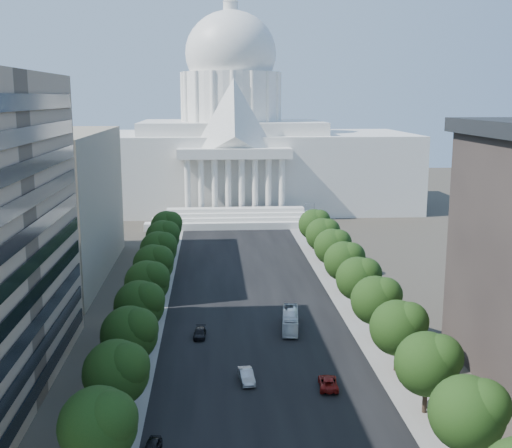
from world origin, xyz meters
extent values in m
cube|color=black|center=(0.00, 90.00, 0.00)|extent=(30.00, 260.00, 0.01)
cube|color=gray|center=(-19.00, 90.00, 0.00)|extent=(8.00, 260.00, 0.02)
cube|color=gray|center=(19.00, 90.00, 0.00)|extent=(8.00, 260.00, 0.02)
cube|color=white|center=(0.00, 185.00, 12.50)|extent=(120.00, 50.00, 25.00)
cube|color=white|center=(0.00, 185.00, 27.00)|extent=(60.00, 40.00, 4.00)
cube|color=white|center=(0.00, 158.00, 20.50)|extent=(34.00, 8.00, 3.00)
cylinder|color=white|center=(0.00, 185.00, 37.00)|extent=(32.00, 32.00, 16.00)
ellipsoid|color=white|center=(0.00, 185.00, 51.00)|extent=(30.00, 30.00, 27.60)
cylinder|color=white|center=(0.00, 185.00, 64.00)|extent=(4.80, 4.80, 7.00)
cube|color=gray|center=(-48.00, 100.00, 15.00)|extent=(38.00, 52.00, 30.00)
sphere|color=black|center=(-18.00, 24.00, 6.17)|extent=(7.60, 7.60, 7.60)
sphere|color=black|center=(-16.67, 23.24, 7.31)|extent=(5.32, 5.32, 5.32)
cylinder|color=#33261C|center=(-18.00, 36.00, 1.47)|extent=(0.56, 0.56, 2.94)
sphere|color=black|center=(-18.00, 36.00, 6.17)|extent=(7.60, 7.60, 7.60)
sphere|color=black|center=(-16.67, 35.24, 7.31)|extent=(5.32, 5.32, 5.32)
cylinder|color=#33261C|center=(-18.00, 48.00, 1.47)|extent=(0.56, 0.56, 2.94)
sphere|color=black|center=(-18.00, 48.00, 6.17)|extent=(7.60, 7.60, 7.60)
sphere|color=black|center=(-16.67, 47.24, 7.31)|extent=(5.32, 5.32, 5.32)
cylinder|color=#33261C|center=(-18.00, 60.00, 1.47)|extent=(0.56, 0.56, 2.94)
sphere|color=black|center=(-18.00, 60.00, 6.17)|extent=(7.60, 7.60, 7.60)
sphere|color=black|center=(-16.67, 59.24, 7.31)|extent=(5.32, 5.32, 5.32)
cylinder|color=#33261C|center=(-18.00, 72.00, 1.47)|extent=(0.56, 0.56, 2.94)
sphere|color=black|center=(-18.00, 72.00, 6.17)|extent=(7.60, 7.60, 7.60)
sphere|color=black|center=(-16.67, 71.24, 7.31)|extent=(5.32, 5.32, 5.32)
cylinder|color=#33261C|center=(-18.00, 84.00, 1.47)|extent=(0.56, 0.56, 2.94)
sphere|color=black|center=(-18.00, 84.00, 6.17)|extent=(7.60, 7.60, 7.60)
sphere|color=black|center=(-16.67, 83.24, 7.31)|extent=(5.32, 5.32, 5.32)
cylinder|color=#33261C|center=(-18.00, 96.00, 1.47)|extent=(0.56, 0.56, 2.94)
sphere|color=black|center=(-18.00, 96.00, 6.17)|extent=(7.60, 7.60, 7.60)
sphere|color=black|center=(-16.67, 95.24, 7.31)|extent=(5.32, 5.32, 5.32)
cylinder|color=#33261C|center=(-18.00, 108.00, 1.47)|extent=(0.56, 0.56, 2.94)
sphere|color=black|center=(-18.00, 108.00, 6.17)|extent=(7.60, 7.60, 7.60)
sphere|color=black|center=(-16.67, 107.24, 7.31)|extent=(5.32, 5.32, 5.32)
cylinder|color=#33261C|center=(-18.00, 120.00, 1.47)|extent=(0.56, 0.56, 2.94)
sphere|color=black|center=(-18.00, 120.00, 6.17)|extent=(7.60, 7.60, 7.60)
sphere|color=black|center=(-16.67, 119.24, 7.31)|extent=(5.32, 5.32, 5.32)
sphere|color=black|center=(18.00, 24.00, 6.17)|extent=(7.60, 7.60, 7.60)
sphere|color=black|center=(19.33, 23.24, 7.31)|extent=(5.32, 5.32, 5.32)
cylinder|color=#33261C|center=(18.00, 36.00, 1.47)|extent=(0.56, 0.56, 2.94)
sphere|color=black|center=(18.00, 36.00, 6.17)|extent=(7.60, 7.60, 7.60)
sphere|color=black|center=(19.33, 35.24, 7.31)|extent=(5.32, 5.32, 5.32)
cylinder|color=#33261C|center=(18.00, 48.00, 1.47)|extent=(0.56, 0.56, 2.94)
sphere|color=black|center=(18.00, 48.00, 6.17)|extent=(7.60, 7.60, 7.60)
sphere|color=black|center=(19.33, 47.24, 7.31)|extent=(5.32, 5.32, 5.32)
cylinder|color=#33261C|center=(18.00, 60.00, 1.47)|extent=(0.56, 0.56, 2.94)
sphere|color=black|center=(18.00, 60.00, 6.17)|extent=(7.60, 7.60, 7.60)
sphere|color=black|center=(19.33, 59.24, 7.31)|extent=(5.32, 5.32, 5.32)
cylinder|color=#33261C|center=(18.00, 72.00, 1.47)|extent=(0.56, 0.56, 2.94)
sphere|color=black|center=(18.00, 72.00, 6.17)|extent=(7.60, 7.60, 7.60)
sphere|color=black|center=(19.33, 71.24, 7.31)|extent=(5.32, 5.32, 5.32)
cylinder|color=#33261C|center=(18.00, 84.00, 1.47)|extent=(0.56, 0.56, 2.94)
sphere|color=black|center=(18.00, 84.00, 6.17)|extent=(7.60, 7.60, 7.60)
sphere|color=black|center=(19.33, 83.24, 7.31)|extent=(5.32, 5.32, 5.32)
cylinder|color=#33261C|center=(18.00, 96.00, 1.47)|extent=(0.56, 0.56, 2.94)
sphere|color=black|center=(18.00, 96.00, 6.17)|extent=(7.60, 7.60, 7.60)
sphere|color=black|center=(19.33, 95.24, 7.31)|extent=(5.32, 5.32, 5.32)
cylinder|color=#33261C|center=(18.00, 108.00, 1.47)|extent=(0.56, 0.56, 2.94)
sphere|color=black|center=(18.00, 108.00, 6.17)|extent=(7.60, 7.60, 7.60)
sphere|color=black|center=(19.33, 107.24, 7.31)|extent=(5.32, 5.32, 5.32)
cylinder|color=#33261C|center=(18.00, 120.00, 1.47)|extent=(0.56, 0.56, 2.94)
sphere|color=black|center=(18.00, 120.00, 6.17)|extent=(7.60, 7.60, 7.60)
sphere|color=black|center=(19.33, 119.24, 7.31)|extent=(5.32, 5.32, 5.32)
cylinder|color=gray|center=(20.50, 35.00, 4.50)|extent=(0.18, 0.18, 9.00)
cylinder|color=gray|center=(19.30, 35.00, 8.80)|extent=(2.40, 0.14, 0.14)
sphere|color=gray|center=(18.20, 35.00, 8.70)|extent=(0.44, 0.44, 0.44)
cylinder|color=gray|center=(20.50, 60.00, 4.50)|extent=(0.18, 0.18, 9.00)
cylinder|color=gray|center=(19.30, 60.00, 8.80)|extent=(2.40, 0.14, 0.14)
sphere|color=gray|center=(18.20, 60.00, 8.70)|extent=(0.44, 0.44, 0.44)
cylinder|color=gray|center=(20.50, 85.00, 4.50)|extent=(0.18, 0.18, 9.00)
cylinder|color=gray|center=(19.30, 85.00, 8.80)|extent=(2.40, 0.14, 0.14)
sphere|color=gray|center=(18.20, 85.00, 8.70)|extent=(0.44, 0.44, 0.44)
cylinder|color=gray|center=(20.50, 110.00, 4.50)|extent=(0.18, 0.18, 9.00)
cylinder|color=gray|center=(19.30, 110.00, 8.80)|extent=(2.40, 0.14, 0.14)
sphere|color=gray|center=(18.20, 110.00, 8.70)|extent=(0.44, 0.44, 0.44)
cylinder|color=gray|center=(20.50, 135.00, 4.50)|extent=(0.18, 0.18, 9.00)
cylinder|color=gray|center=(19.30, 135.00, 8.80)|extent=(2.40, 0.14, 0.14)
sphere|color=gray|center=(18.20, 135.00, 8.70)|extent=(0.44, 0.44, 0.44)
imported|color=black|center=(-13.50, 29.01, 0.71)|extent=(2.16, 4.34, 1.42)
imported|color=#A3A5AB|center=(-2.66, 45.80, 0.82)|extent=(2.26, 5.11, 1.63)
imported|color=maroon|center=(7.76, 43.29, 0.71)|extent=(2.84, 5.32, 1.42)
imported|color=black|center=(-9.03, 62.26, 0.65)|extent=(2.07, 4.58, 1.30)
imported|color=white|center=(5.51, 65.00, 1.45)|extent=(3.71, 10.64, 2.90)
camera|label=1|loc=(-6.86, -32.90, 36.84)|focal=45.00mm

